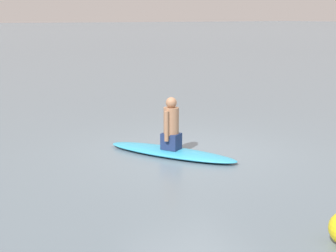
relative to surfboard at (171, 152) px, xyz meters
The scene contains 3 objects.
ground_plane 0.47m from the surfboard, ahead, with size 400.00×400.00×0.00m, color slate.
surfboard is the anchor object (origin of this frame).
person_paddler 0.52m from the surfboard, behind, with size 0.43×0.43×1.02m.
Camera 1 is at (-5.39, -7.97, 2.66)m, focal length 53.14 mm.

